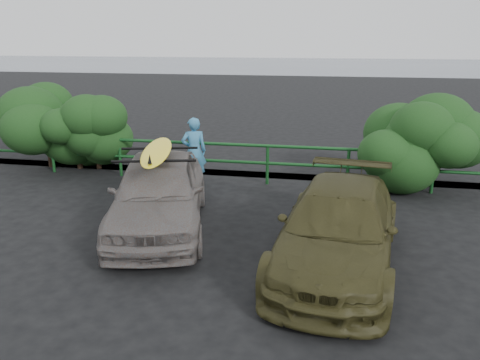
% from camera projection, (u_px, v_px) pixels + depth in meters
% --- Properties ---
extents(ground, '(80.00, 80.00, 0.00)m').
position_uv_depth(ground, '(165.00, 272.00, 7.51)').
color(ground, black).
extents(ocean, '(200.00, 200.00, 0.00)m').
position_uv_depth(ocean, '(312.00, 64.00, 63.88)').
color(ocean, slate).
rests_on(ocean, ground).
extents(guardrail, '(14.00, 0.08, 1.04)m').
position_uv_depth(guardrail, '(229.00, 163.00, 12.06)').
color(guardrail, '#15491D').
rests_on(guardrail, ground).
extents(shrub_left, '(3.20, 2.40, 2.10)m').
position_uv_depth(shrub_left, '(65.00, 133.00, 13.12)').
color(shrub_left, '#1A4017').
rests_on(shrub_left, ground).
extents(shrub_right, '(3.20, 2.40, 2.17)m').
position_uv_depth(shrub_right, '(432.00, 145.00, 11.48)').
color(shrub_right, '#1A4017').
rests_on(shrub_right, ground).
extents(sedan, '(2.71, 4.59, 1.46)m').
position_uv_depth(sedan, '(159.00, 192.00, 9.10)').
color(sedan, '#69615E').
rests_on(sedan, ground).
extents(olive_vehicle, '(2.38, 4.68, 1.30)m').
position_uv_depth(olive_vehicle, '(338.00, 227.00, 7.62)').
color(olive_vehicle, '#3B371A').
rests_on(olive_vehicle, ground).
extents(man, '(0.73, 0.61, 1.72)m').
position_uv_depth(man, '(194.00, 151.00, 11.79)').
color(man, teal).
rests_on(man, ground).
extents(roof_rack, '(1.72, 1.39, 0.05)m').
position_uv_depth(roof_rack, '(157.00, 154.00, 8.87)').
color(roof_rack, black).
rests_on(roof_rack, sedan).
extents(surfboard, '(1.10, 2.55, 0.07)m').
position_uv_depth(surfboard, '(157.00, 151.00, 8.86)').
color(surfboard, yellow).
rests_on(surfboard, roof_rack).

